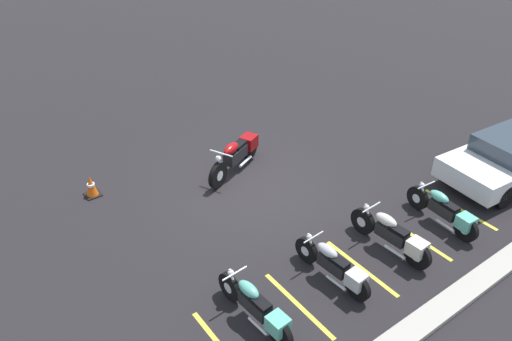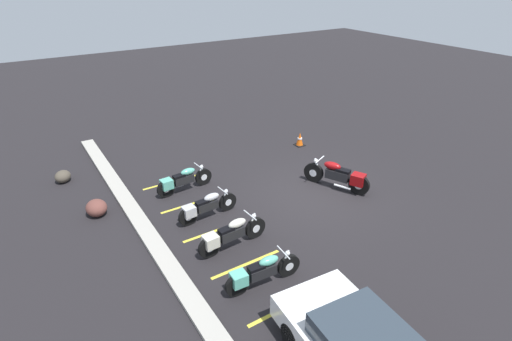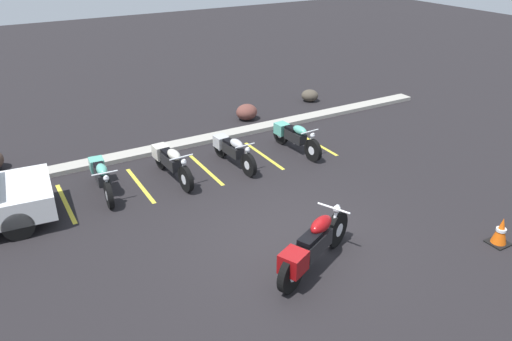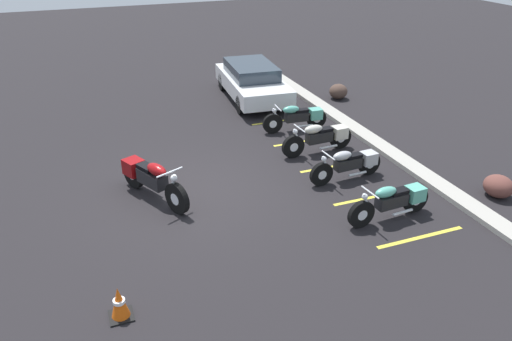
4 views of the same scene
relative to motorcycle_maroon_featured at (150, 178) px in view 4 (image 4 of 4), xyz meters
name	(u,v)px [view 4 (image 4 of 4)]	position (x,y,z in m)	size (l,w,h in m)	color
ground	(194,193)	(0.16, 0.96, -0.52)	(60.00, 60.00, 0.00)	black
motorcycle_maroon_featured	(150,178)	(0.00, 0.00, 0.00)	(2.29, 1.21, 0.97)	black
parked_bike_0	(298,117)	(-2.59, 5.03, -0.08)	(0.58, 2.08, 0.82)	black
parked_bike_1	(321,137)	(-0.87, 4.92, -0.06)	(0.61, 2.18, 0.86)	black
parked_bike_2	(350,164)	(0.85, 4.84, -0.09)	(0.58, 2.05, 0.81)	black
parked_bike_3	(394,201)	(2.81, 4.77, -0.08)	(0.59, 2.10, 0.83)	black
car_white	(252,81)	(-5.95, 4.77, 0.16)	(4.43, 2.14, 1.29)	black
concrete_curb	(394,155)	(0.16, 6.69, -0.46)	(18.00, 0.50, 0.12)	#A8A399
landscape_rock_0	(338,91)	(-4.84, 7.72, -0.24)	(0.66, 0.66, 0.54)	#4C382E
landscape_rock_2	(498,186)	(2.88, 7.69, -0.25)	(0.72, 0.64, 0.53)	brown
traffic_cone	(119,303)	(3.80, -1.22, -0.23)	(0.40, 0.40, 0.60)	black
stall_line_0	(282,121)	(-3.51, 4.90, -0.51)	(0.10, 2.10, 0.00)	gold
stall_line_1	(306,141)	(-1.72, 4.90, -0.51)	(0.10, 2.10, 0.00)	gold
stall_line_2	(336,166)	(0.08, 4.90, -0.51)	(0.10, 2.10, 0.00)	gold
stall_line_3	(373,197)	(1.87, 4.90, -0.51)	(0.10, 2.10, 0.00)	gold
stall_line_4	(421,237)	(3.67, 4.90, -0.51)	(0.10, 2.10, 0.00)	gold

